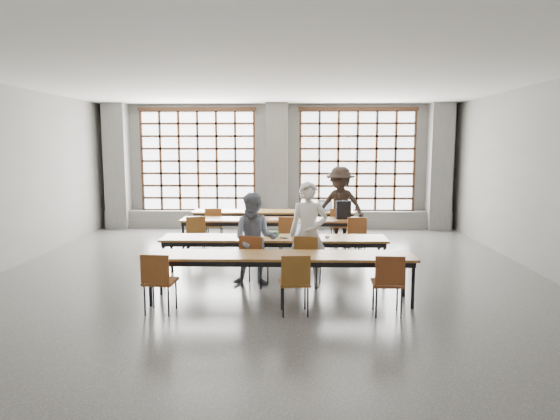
# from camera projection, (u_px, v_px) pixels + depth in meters

# --- Properties ---
(floor) EXTENTS (11.00, 11.00, 0.00)m
(floor) POSITION_uv_depth(u_px,v_px,m) (268.00, 277.00, 8.96)
(floor) COLOR #464644
(floor) RESTS_ON ground
(ceiling) EXTENTS (11.00, 11.00, 0.00)m
(ceiling) POSITION_uv_depth(u_px,v_px,m) (267.00, 78.00, 8.50)
(ceiling) COLOR silver
(ceiling) RESTS_ON floor
(wall_back) EXTENTS (10.00, 0.00, 10.00)m
(wall_back) POSITION_uv_depth(u_px,v_px,m) (277.00, 166.00, 14.18)
(wall_back) COLOR slate
(wall_back) RESTS_ON floor
(wall_front) EXTENTS (10.00, 0.00, 10.00)m
(wall_front) POSITION_uv_depth(u_px,v_px,m) (223.00, 240.00, 3.28)
(wall_front) COLOR slate
(wall_front) RESTS_ON floor
(wall_right) EXTENTS (0.00, 11.00, 11.00)m
(wall_right) POSITION_uv_depth(u_px,v_px,m) (556.00, 181.00, 8.60)
(wall_right) COLOR slate
(wall_right) RESTS_ON floor
(column_left) EXTENTS (0.60, 0.55, 3.50)m
(column_left) POSITION_uv_depth(u_px,v_px,m) (117.00, 167.00, 14.03)
(column_left) COLOR #585855
(column_left) RESTS_ON floor
(column_mid) EXTENTS (0.60, 0.55, 3.50)m
(column_mid) POSITION_uv_depth(u_px,v_px,m) (277.00, 167.00, 13.90)
(column_mid) COLOR #585855
(column_mid) RESTS_ON floor
(column_right) EXTENTS (0.60, 0.55, 3.50)m
(column_right) POSITION_uv_depth(u_px,v_px,m) (439.00, 167.00, 13.78)
(column_right) COLOR #585855
(column_right) RESTS_ON floor
(window_left) EXTENTS (3.32, 0.12, 3.00)m
(window_left) POSITION_uv_depth(u_px,v_px,m) (198.00, 161.00, 14.15)
(window_left) COLOR white
(window_left) RESTS_ON wall_back
(window_right) EXTENTS (3.32, 0.12, 3.00)m
(window_right) POSITION_uv_depth(u_px,v_px,m) (357.00, 161.00, 14.02)
(window_right) COLOR white
(window_right) RESTS_ON wall_back
(sill_ledge) EXTENTS (9.80, 0.35, 0.50)m
(sill_ledge) POSITION_uv_depth(u_px,v_px,m) (277.00, 219.00, 14.18)
(sill_ledge) COLOR #585855
(sill_ledge) RESTS_ON floor
(desk_row_a) EXTENTS (4.00, 0.70, 0.73)m
(desk_row_a) POSITION_uv_depth(u_px,v_px,m) (274.00, 213.00, 12.42)
(desk_row_a) COLOR brown
(desk_row_a) RESTS_ON floor
(desk_row_b) EXTENTS (4.00, 0.70, 0.73)m
(desk_row_b) POSITION_uv_depth(u_px,v_px,m) (271.00, 222.00, 11.10)
(desk_row_b) COLOR brown
(desk_row_b) RESTS_ON floor
(desk_row_c) EXTENTS (4.00, 0.70, 0.73)m
(desk_row_c) POSITION_uv_depth(u_px,v_px,m) (274.00, 241.00, 8.91)
(desk_row_c) COLOR brown
(desk_row_c) RESTS_ON floor
(desk_row_d) EXTENTS (4.00, 0.70, 0.73)m
(desk_row_d) POSITION_uv_depth(u_px,v_px,m) (281.00, 259.00, 7.52)
(desk_row_d) COLOR brown
(desk_row_d) RESTS_ON floor
(chair_back_left) EXTENTS (0.44, 0.45, 0.88)m
(chair_back_left) POSITION_uv_depth(u_px,v_px,m) (214.00, 222.00, 11.85)
(chair_back_left) COLOR brown
(chair_back_left) RESTS_ON floor
(chair_back_mid) EXTENTS (0.48, 0.48, 0.88)m
(chair_back_mid) POSITION_uv_depth(u_px,v_px,m) (306.00, 223.00, 11.79)
(chair_back_mid) COLOR brown
(chair_back_mid) RESTS_ON floor
(chair_back_right) EXTENTS (0.51, 0.52, 0.88)m
(chair_back_right) POSITION_uv_depth(u_px,v_px,m) (339.00, 223.00, 11.77)
(chair_back_right) COLOR brown
(chair_back_right) RESTS_ON floor
(chair_mid_left) EXTENTS (0.52, 0.52, 0.88)m
(chair_mid_left) POSITION_uv_depth(u_px,v_px,m) (196.00, 232.00, 10.54)
(chair_mid_left) COLOR brown
(chair_mid_left) RESTS_ON floor
(chair_mid_centre) EXTENTS (0.46, 0.46, 0.88)m
(chair_mid_centre) POSITION_uv_depth(u_px,v_px,m) (289.00, 232.00, 10.49)
(chair_mid_centre) COLOR brown
(chair_mid_centre) RESTS_ON floor
(chair_mid_right) EXTENTS (0.45, 0.45, 0.88)m
(chair_mid_right) POSITION_uv_depth(u_px,v_px,m) (356.00, 233.00, 10.45)
(chair_mid_right) COLOR brown
(chair_mid_right) RESTS_ON floor
(chair_front_left) EXTENTS (0.52, 0.53, 0.88)m
(chair_front_left) POSITION_uv_depth(u_px,v_px,m) (253.00, 255.00, 8.31)
(chair_front_left) COLOR brown
(chair_front_left) RESTS_ON floor
(chair_front_right) EXTENTS (0.51, 0.51, 0.88)m
(chair_front_right) POSITION_uv_depth(u_px,v_px,m) (307.00, 256.00, 8.29)
(chair_front_right) COLOR brown
(chair_front_right) RESTS_ON floor
(chair_near_left) EXTENTS (0.45, 0.46, 0.88)m
(chair_near_left) POSITION_uv_depth(u_px,v_px,m) (158.00, 277.00, 6.96)
(chair_near_left) COLOR brown
(chair_near_left) RESTS_ON floor
(chair_near_mid) EXTENTS (0.46, 0.46, 0.88)m
(chair_near_mid) POSITION_uv_depth(u_px,v_px,m) (295.00, 278.00, 6.91)
(chair_near_mid) COLOR brown
(chair_near_mid) RESTS_ON floor
(chair_near_right) EXTENTS (0.44, 0.44, 0.88)m
(chair_near_right) POSITION_uv_depth(u_px,v_px,m) (388.00, 279.00, 6.87)
(chair_near_right) COLOR maroon
(chair_near_right) RESTS_ON floor
(student_male) EXTENTS (0.68, 0.48, 1.76)m
(student_male) POSITION_uv_depth(u_px,v_px,m) (308.00, 234.00, 8.37)
(student_male) COLOR white
(student_male) RESTS_ON floor
(student_female) EXTENTS (0.79, 0.63, 1.57)m
(student_female) POSITION_uv_depth(u_px,v_px,m) (255.00, 239.00, 8.40)
(student_female) COLOR navy
(student_female) RESTS_ON floor
(student_back) EXTENTS (1.37, 1.08, 1.85)m
(student_back) POSITION_uv_depth(u_px,v_px,m) (340.00, 206.00, 11.84)
(student_back) COLOR black
(student_back) RESTS_ON floor
(laptop_front) EXTENTS (0.40, 0.35, 0.26)m
(laptop_front) POSITION_uv_depth(u_px,v_px,m) (304.00, 233.00, 8.98)
(laptop_front) COLOR #B0B0B5
(laptop_front) RESTS_ON desk_row_c
(laptop_back) EXTENTS (0.45, 0.41, 0.26)m
(laptop_back) POSITION_uv_depth(u_px,v_px,m) (327.00, 208.00, 12.47)
(laptop_back) COLOR #ACACB0
(laptop_back) RESTS_ON desk_row_a
(mouse) EXTENTS (0.11, 0.09, 0.04)m
(mouse) POSITION_uv_depth(u_px,v_px,m) (327.00, 237.00, 8.85)
(mouse) COLOR silver
(mouse) RESTS_ON desk_row_c
(green_box) EXTENTS (0.26, 0.14, 0.09)m
(green_box) POSITION_uv_depth(u_px,v_px,m) (271.00, 234.00, 8.97)
(green_box) COLOR #2F9046
(green_box) RESTS_ON desk_row_c
(phone) EXTENTS (0.14, 0.10, 0.01)m
(phone) POSITION_uv_depth(u_px,v_px,m) (284.00, 238.00, 8.79)
(phone) COLOR black
(phone) RESTS_ON desk_row_c
(paper_sheet_a) EXTENTS (0.31, 0.23, 0.00)m
(paper_sheet_a) POSITION_uv_depth(u_px,v_px,m) (245.00, 218.00, 11.16)
(paper_sheet_a) COLOR white
(paper_sheet_a) RESTS_ON desk_row_b
(paper_sheet_b) EXTENTS (0.34, 0.28, 0.00)m
(paper_sheet_b) POSITION_uv_depth(u_px,v_px,m) (258.00, 219.00, 11.05)
(paper_sheet_b) COLOR white
(paper_sheet_b) RESTS_ON desk_row_b
(paper_sheet_c) EXTENTS (0.33, 0.25, 0.00)m
(paper_sheet_c) POSITION_uv_depth(u_px,v_px,m) (276.00, 219.00, 11.09)
(paper_sheet_c) COLOR silver
(paper_sheet_c) RESTS_ON desk_row_b
(backpack) EXTENTS (0.34, 0.23, 0.40)m
(backpack) POSITION_uv_depth(u_px,v_px,m) (343.00, 210.00, 11.07)
(backpack) COLOR black
(backpack) RESTS_ON desk_row_b
(plastic_bag) EXTENTS (0.30, 0.26, 0.29)m
(plastic_bag) POSITION_uv_depth(u_px,v_px,m) (310.00, 205.00, 12.41)
(plastic_bag) COLOR silver
(plastic_bag) RESTS_ON desk_row_a
(red_pouch) EXTENTS (0.21, 0.10, 0.06)m
(red_pouch) POSITION_uv_depth(u_px,v_px,m) (160.00, 278.00, 7.04)
(red_pouch) COLOR #AD1F15
(red_pouch) RESTS_ON chair_near_left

